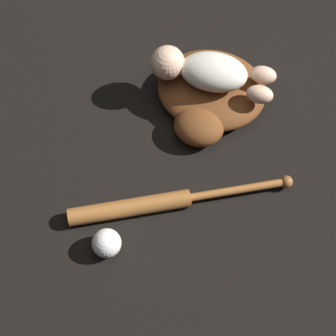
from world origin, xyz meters
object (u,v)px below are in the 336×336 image
at_px(baseball_bat, 152,204).
at_px(baseball, 107,243).
at_px(baby_figure, 207,71).
at_px(baseball_glove, 210,96).

distance_m(baseball_bat, baseball, 0.15).
distance_m(baby_figure, baseball_bat, 0.37).
height_order(baby_figure, baseball, baby_figure).
relative_size(baseball_glove, baseball, 5.18).
height_order(baby_figure, baseball_bat, baby_figure).
bearing_deg(baby_figure, baseball_bat, 103.59).
bearing_deg(baby_figure, baseball_glove, 153.85).
bearing_deg(baseball_bat, baseball, 81.26).
height_order(baseball_glove, baby_figure, baby_figure).
relative_size(baby_figure, baseball_bat, 0.76).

